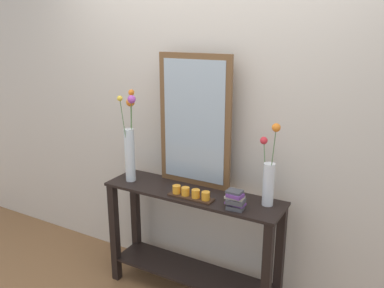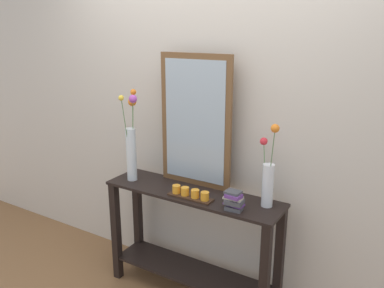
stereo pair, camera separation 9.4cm
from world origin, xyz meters
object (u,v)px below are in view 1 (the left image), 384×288
book_stack (235,200)px  vase_right (269,177)px  console_table (192,235)px  mirror_leaning (194,122)px  tall_vase_left (130,144)px  candle_tray (191,194)px

book_stack → vase_right: bearing=46.2°
console_table → vase_right: 0.74m
console_table → mirror_leaning: size_ratio=1.38×
mirror_leaning → tall_vase_left: size_ratio=1.40×
mirror_leaning → candle_tray: 0.50m
console_table → vase_right: vase_right is taller
mirror_leaning → vase_right: mirror_leaning is taller
book_stack → mirror_leaning: bearing=150.6°
console_table → tall_vase_left: (-0.50, -0.03, 0.62)m
console_table → mirror_leaning: (-0.06, 0.14, 0.80)m
console_table → vase_right: (0.52, 0.06, 0.52)m
vase_right → tall_vase_left: bearing=-175.1°
mirror_leaning → book_stack: (0.42, -0.24, -0.41)m
mirror_leaning → vase_right: (0.58, -0.08, -0.28)m
mirror_leaning → candle_tray: bearing=-66.4°
tall_vase_left → vase_right: bearing=4.9°
console_table → tall_vase_left: 0.80m
tall_vase_left → mirror_leaning: bearing=20.4°
vase_right → book_stack: 0.26m
mirror_leaning → book_stack: 0.63m
tall_vase_left → vase_right: tall_vase_left is taller
vase_right → mirror_leaning: bearing=172.4°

